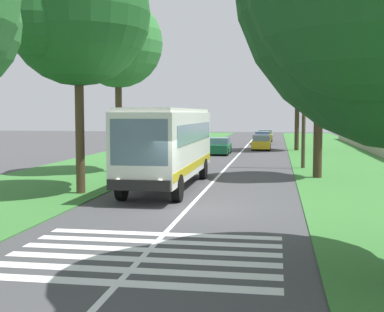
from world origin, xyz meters
The scene contains 15 objects.
ground centered at (0.00, 0.00, 0.00)m, with size 160.00×160.00×0.00m, color #424244.
grass_verge_left centered at (15.00, 8.20, 0.02)m, with size 120.00×8.00×0.04m, color #387533.
grass_verge_right centered at (15.00, -8.20, 0.02)m, with size 120.00×8.00×0.04m, color #387533.
centre_line centered at (15.00, 0.00, 0.00)m, with size 110.00×0.16×0.01m, color silver.
coach_bus centered at (5.71, 1.80, 2.15)m, with size 11.16×2.62×3.73m.
zebra_crossing centered at (-6.08, 0.00, 0.00)m, with size 4.95×6.80×0.01m.
trailing_car_0 centered at (26.18, 1.63, 0.67)m, with size 4.30×1.78×1.43m.
trailing_car_1 centered at (32.63, -1.73, 0.67)m, with size 4.30×1.78×1.43m.
trailing_car_2 centered at (42.50, -1.57, 0.67)m, with size 4.30×1.78×1.43m.
trailing_car_3 centered at (48.29, -1.74, 0.67)m, with size 4.30×1.78×1.43m.
roadside_tree_left_0 centered at (3.46, 5.32, 7.58)m, with size 7.40×6.17×10.81m.
roadside_tree_left_1 centered at (11.58, 6.22, 7.46)m, with size 6.35×5.25×10.21m.
roadside_tree_right_1 centered at (31.76, -4.85, 7.66)m, with size 6.76×5.66×10.62m.
roadside_tree_right_2 centered at (10.55, -5.28, 6.45)m, with size 5.80×5.07×9.08m.
utility_pole centered at (15.50, -4.87, 4.68)m, with size 0.24×1.40×8.99m.
Camera 1 is at (-18.70, -3.23, 3.53)m, focal length 49.58 mm.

